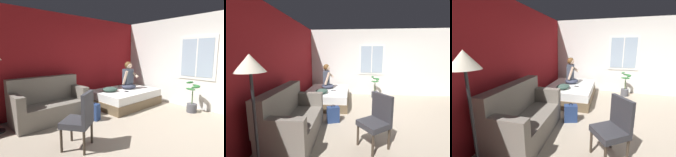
# 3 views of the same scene
# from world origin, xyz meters

# --- Properties ---
(ground_plane) EXTENTS (40.00, 40.00, 0.00)m
(ground_plane) POSITION_xyz_m (0.00, 0.00, 0.00)
(ground_plane) COLOR tan
(wall_back_accent) EXTENTS (9.82, 0.16, 2.70)m
(wall_back_accent) POSITION_xyz_m (0.00, 3.00, 1.35)
(wall_back_accent) COLOR maroon
(wall_back_accent) RESTS_ON ground
(wall_side_with_window) EXTENTS (0.19, 7.24, 2.70)m
(wall_side_with_window) POSITION_xyz_m (2.49, 0.00, 1.35)
(wall_side_with_window) COLOR silver
(wall_side_with_window) RESTS_ON ground
(bed) EXTENTS (1.98, 1.44, 0.48)m
(bed) POSITION_xyz_m (1.16, 2.05, 0.24)
(bed) COLOR brown
(bed) RESTS_ON ground
(couch) EXTENTS (1.72, 0.87, 1.04)m
(couch) POSITION_xyz_m (-1.13, 2.40, 0.39)
(couch) COLOR slate
(couch) RESTS_ON ground
(side_chair) EXTENTS (0.64, 0.64, 0.98)m
(side_chair) POSITION_xyz_m (-1.27, 0.77, 0.53)
(side_chair) COLOR #382D23
(side_chair) RESTS_ON ground
(person_seated) EXTENTS (0.54, 0.46, 0.88)m
(person_seated) POSITION_xyz_m (1.38, 2.10, 0.84)
(person_seated) COLOR #383D51
(person_seated) RESTS_ON bed
(backpack) EXTENTS (0.30, 0.34, 0.46)m
(backpack) POSITION_xyz_m (-0.33, 1.68, 0.19)
(backpack) COLOR navy
(backpack) RESTS_ON ground
(throw_pillow) EXTENTS (0.56, 0.48, 0.14)m
(throw_pillow) POSITION_xyz_m (0.64, 2.16, 0.55)
(throw_pillow) COLOR #385147
(throw_pillow) RESTS_ON bed
(cell_phone) EXTENTS (0.08, 0.15, 0.01)m
(cell_phone) POSITION_xyz_m (1.00, 1.82, 0.48)
(cell_phone) COLOR black
(cell_phone) RESTS_ON bed
(floor_lamp) EXTENTS (0.36, 0.36, 1.70)m
(floor_lamp) POSITION_xyz_m (-2.22, 2.44, 1.43)
(floor_lamp) COLOR black
(floor_lamp) RESTS_ON ground
(potted_plant) EXTENTS (0.39, 0.37, 0.85)m
(potted_plant) POSITION_xyz_m (1.99, 0.29, 0.30)
(potted_plant) COLOR #4C4C51
(potted_plant) RESTS_ON ground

